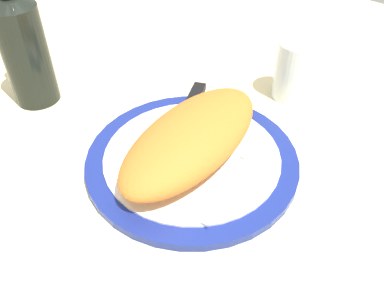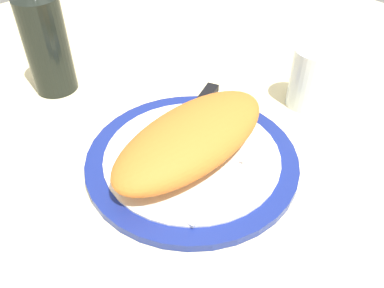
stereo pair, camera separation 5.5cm
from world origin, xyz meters
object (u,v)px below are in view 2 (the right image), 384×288
(calzone, at_px, (193,135))
(knife, at_px, (196,112))
(plate, at_px, (192,159))
(water_glass, at_px, (309,82))
(fork, at_px, (235,177))
(wine_bottle, at_px, (44,37))

(calzone, xyz_separation_m, knife, (0.06, 0.06, -0.03))
(plate, bearing_deg, water_glass, -5.88)
(fork, bearing_deg, knife, 67.05)
(plate, bearing_deg, fork, -81.04)
(fork, xyz_separation_m, knife, (0.06, 0.14, 0.00))
(knife, height_order, wine_bottle, wine_bottle)
(plate, relative_size, knife, 1.43)
(calzone, distance_m, knife, 0.09)
(calzone, distance_m, wine_bottle, 0.31)
(water_glass, bearing_deg, wine_bottle, 130.63)
(plate, height_order, fork, fork)
(water_glass, xyz_separation_m, wine_bottle, (-0.28, 0.33, 0.06))
(fork, xyz_separation_m, water_glass, (0.23, 0.05, 0.03))
(calzone, bearing_deg, water_glass, -6.79)
(calzone, relative_size, water_glass, 2.70)
(fork, xyz_separation_m, wine_bottle, (-0.06, 0.38, 0.08))
(plate, xyz_separation_m, water_glass, (0.24, -0.02, 0.04))
(knife, xyz_separation_m, wine_bottle, (-0.11, 0.24, 0.08))
(plate, height_order, calzone, calzone)
(wine_bottle, bearing_deg, plate, -81.75)
(fork, bearing_deg, plate, 98.96)
(calzone, height_order, water_glass, water_glass)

